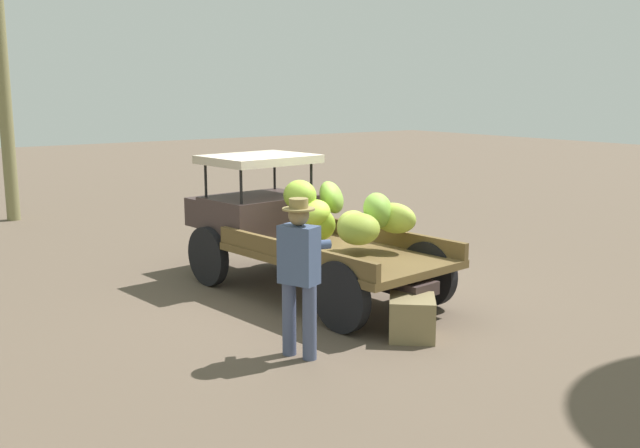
% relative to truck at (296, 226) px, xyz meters
% --- Properties ---
extents(ground_plane, '(60.00, 60.00, 0.00)m').
position_rel_truck_xyz_m(ground_plane, '(-0.25, -0.07, -0.92)').
color(ground_plane, brown).
extents(truck, '(4.58, 2.14, 1.87)m').
position_rel_truck_xyz_m(truck, '(0.00, 0.00, 0.00)').
color(truck, '#3B2D2B').
rests_on(truck, ground).
extents(farmer, '(0.56, 0.52, 1.72)m').
position_rel_truck_xyz_m(farmer, '(-2.25, 1.47, 0.06)').
color(farmer, '#475070').
rests_on(farmer, ground).
extents(wooden_crate, '(0.77, 0.77, 0.48)m').
position_rel_truck_xyz_m(wooden_crate, '(-2.51, 0.09, -0.68)').
color(wooden_crate, olive).
rests_on(wooden_crate, ground).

